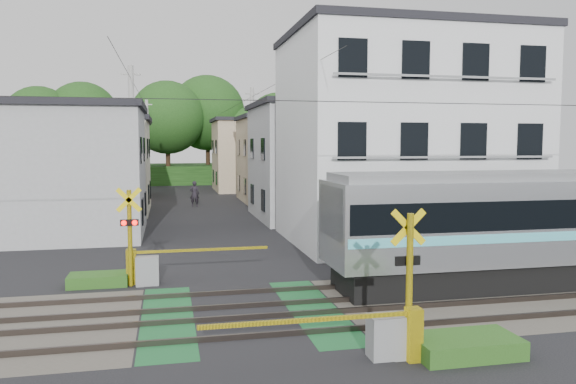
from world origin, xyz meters
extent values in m
plane|color=black|center=(0.00, 0.00, 0.00)|extent=(120.00, 120.00, 0.00)
cube|color=#47423A|center=(0.00, 0.00, 0.00)|extent=(120.00, 6.00, 0.00)
cube|color=black|center=(0.00, 0.00, 0.01)|extent=(5.20, 120.00, 0.00)
cube|color=#145126|center=(-1.90, 0.00, 0.01)|extent=(1.30, 6.00, 0.00)
cube|color=#145126|center=(1.90, 0.00, 0.01)|extent=(1.30, 6.00, 0.00)
cube|color=#3F3833|center=(0.00, -1.90, 0.07)|extent=(120.00, 0.08, 0.14)
cube|color=#3F3833|center=(0.00, -0.50, 0.07)|extent=(120.00, 0.08, 0.14)
cube|color=#3F3833|center=(0.00, 0.50, 0.07)|extent=(120.00, 0.08, 0.14)
cube|color=#3F3833|center=(0.00, 1.90, 0.07)|extent=(120.00, 0.08, 0.14)
cube|color=black|center=(5.30, 1.20, 0.28)|extent=(2.28, 2.09, 0.57)
cube|color=black|center=(2.79, 1.20, 2.46)|extent=(0.10, 2.29, 1.48)
cylinder|color=yellow|center=(3.00, -3.60, 1.50)|extent=(0.14, 0.14, 3.00)
cube|color=yellow|center=(3.00, -3.50, 2.70)|extent=(0.77, 0.05, 0.77)
cube|color=yellow|center=(3.00, -3.50, 2.70)|extent=(0.77, 0.05, 0.77)
cube|color=black|center=(3.00, -3.50, 2.00)|extent=(0.55, 0.05, 0.20)
sphere|color=#FF0C07|center=(2.84, -3.44, 2.00)|extent=(0.16, 0.16, 0.16)
sphere|color=#FF0C07|center=(3.16, -3.44, 2.00)|extent=(0.16, 0.16, 0.16)
cube|color=gray|center=(2.50, -3.60, 0.45)|extent=(0.70, 0.50, 0.90)
cube|color=yellow|center=(3.00, -3.85, 0.55)|extent=(0.30, 0.30, 1.10)
cube|color=yellow|center=(0.75, -3.85, 1.00)|extent=(4.20, 0.08, 0.08)
cylinder|color=yellow|center=(-3.00, 3.60, 1.50)|extent=(0.14, 0.14, 3.00)
cube|color=yellow|center=(-3.00, 3.50, 2.70)|extent=(0.77, 0.05, 0.77)
cube|color=yellow|center=(-3.00, 3.50, 2.70)|extent=(0.77, 0.05, 0.77)
cube|color=black|center=(-3.00, 3.50, 2.00)|extent=(0.55, 0.05, 0.20)
sphere|color=#FF0C07|center=(-3.16, 3.44, 2.00)|extent=(0.16, 0.16, 0.16)
sphere|color=#FF0C07|center=(-2.84, 3.44, 2.00)|extent=(0.16, 0.16, 0.16)
cube|color=gray|center=(-2.50, 3.60, 0.45)|extent=(0.70, 0.50, 0.90)
cube|color=yellow|center=(-3.00, 3.85, 0.55)|extent=(0.30, 0.30, 1.10)
cube|color=yellow|center=(-0.75, 3.85, 1.00)|extent=(4.20, 0.08, 0.08)
cube|color=silver|center=(8.50, 9.50, 4.50)|extent=(10.00, 8.00, 9.00)
cube|color=black|center=(8.50, 9.50, 9.15)|extent=(10.20, 8.16, 0.30)
cube|color=black|center=(4.80, 5.47, 1.50)|extent=(1.10, 0.06, 1.40)
cube|color=black|center=(7.25, 5.47, 1.50)|extent=(1.10, 0.06, 1.40)
cube|color=black|center=(9.70, 5.47, 1.50)|extent=(1.10, 0.06, 1.40)
cube|color=black|center=(12.15, 5.47, 1.50)|extent=(1.10, 0.06, 1.40)
cube|color=gray|center=(8.50, 5.25, 0.90)|extent=(9.00, 0.06, 0.08)
cube|color=black|center=(4.80, 5.47, 4.50)|extent=(1.10, 0.06, 1.40)
cube|color=black|center=(7.25, 5.47, 4.50)|extent=(1.10, 0.06, 1.40)
cube|color=black|center=(9.70, 5.47, 4.50)|extent=(1.10, 0.06, 1.40)
cube|color=black|center=(12.15, 5.47, 4.50)|extent=(1.10, 0.06, 1.40)
cube|color=gray|center=(8.50, 5.25, 3.90)|extent=(9.00, 0.06, 0.08)
cube|color=black|center=(4.80, 5.47, 7.50)|extent=(1.10, 0.06, 1.40)
cube|color=black|center=(7.25, 5.47, 7.50)|extent=(1.10, 0.06, 1.40)
cube|color=black|center=(9.70, 5.47, 7.50)|extent=(1.10, 0.06, 1.40)
cube|color=black|center=(12.15, 5.47, 7.50)|extent=(1.10, 0.06, 1.40)
cube|color=gray|center=(8.50, 5.25, 6.90)|extent=(9.00, 0.06, 0.08)
cube|color=#A1A3A6|center=(-6.50, 14.00, 3.00)|extent=(7.00, 7.00, 6.00)
cube|color=black|center=(-6.50, 14.00, 6.15)|extent=(7.35, 7.35, 0.30)
cube|color=black|center=(-2.97, 12.25, 1.30)|extent=(0.06, 1.00, 1.20)
cube|color=black|center=(-2.97, 15.75, 1.30)|extent=(0.06, 1.00, 1.20)
cube|color=black|center=(-2.97, 12.25, 4.10)|extent=(0.06, 1.00, 1.20)
cube|color=black|center=(-2.97, 15.75, 4.10)|extent=(0.06, 1.00, 1.20)
cube|color=#A1A3A6|center=(6.80, 18.00, 3.25)|extent=(7.00, 8.00, 6.50)
cube|color=black|center=(6.80, 18.00, 6.65)|extent=(7.35, 8.40, 0.30)
cube|color=black|center=(3.27, 16.00, 1.30)|extent=(0.06, 1.00, 1.20)
cube|color=black|center=(3.27, 20.00, 1.30)|extent=(0.06, 1.00, 1.20)
cube|color=black|center=(3.27, 16.00, 4.10)|extent=(0.06, 1.00, 1.20)
cube|color=black|center=(3.27, 20.00, 4.10)|extent=(0.06, 1.00, 1.20)
cube|color=beige|center=(-7.00, 23.00, 2.90)|extent=(8.00, 7.00, 5.80)
cube|color=black|center=(-7.00, 23.00, 5.95)|extent=(8.40, 7.35, 0.30)
cube|color=black|center=(-2.97, 21.25, 1.30)|extent=(0.06, 1.00, 1.20)
cube|color=black|center=(-2.97, 24.75, 1.30)|extent=(0.06, 1.00, 1.20)
cube|color=black|center=(-2.97, 21.25, 4.10)|extent=(0.06, 1.00, 1.20)
cube|color=black|center=(-2.97, 24.75, 4.10)|extent=(0.06, 1.00, 1.20)
cube|color=tan|center=(7.20, 28.00, 3.10)|extent=(7.00, 7.00, 6.20)
cube|color=black|center=(7.20, 28.00, 6.35)|extent=(7.35, 7.35, 0.30)
cube|color=black|center=(3.67, 26.25, 1.30)|extent=(0.06, 1.00, 1.20)
cube|color=black|center=(3.67, 29.75, 1.30)|extent=(0.06, 1.00, 1.20)
cube|color=black|center=(3.67, 26.25, 4.10)|extent=(0.06, 1.00, 1.20)
cube|color=black|center=(3.67, 29.75, 4.10)|extent=(0.06, 1.00, 1.20)
cube|color=tan|center=(-6.80, 33.00, 3.00)|extent=(7.00, 8.00, 6.00)
cube|color=black|center=(-6.80, 33.00, 6.15)|extent=(7.35, 8.40, 0.30)
cube|color=black|center=(-3.27, 31.00, 1.30)|extent=(0.06, 1.00, 1.20)
cube|color=black|center=(-3.27, 35.00, 1.30)|extent=(0.06, 1.00, 1.20)
cube|color=black|center=(-3.27, 31.00, 4.10)|extent=(0.06, 1.00, 1.20)
cube|color=black|center=(-3.27, 35.00, 4.10)|extent=(0.06, 1.00, 1.20)
cube|color=tan|center=(6.50, 38.00, 3.20)|extent=(8.00, 7.00, 6.40)
cube|color=black|center=(6.50, 38.00, 6.55)|extent=(8.40, 7.35, 0.30)
cube|color=black|center=(2.47, 36.25, 1.30)|extent=(0.06, 1.00, 1.20)
cube|color=black|center=(2.47, 39.75, 1.30)|extent=(0.06, 1.00, 1.20)
cube|color=black|center=(2.47, 36.25, 4.10)|extent=(0.06, 1.00, 1.20)
cube|color=black|center=(2.47, 39.75, 4.10)|extent=(0.06, 1.00, 1.20)
cube|color=#204918|center=(0.00, 50.00, 1.00)|extent=(40.00, 10.00, 2.00)
cylinder|color=#332114|center=(-14.44, 47.28, 2.55)|extent=(0.50, 0.50, 5.09)
sphere|color=#204918|center=(-14.44, 47.28, 6.62)|extent=(7.13, 7.13, 7.13)
cylinder|color=#332114|center=(-10.42, 48.52, 2.71)|extent=(0.50, 0.50, 5.42)
sphere|color=#204918|center=(-10.42, 48.52, 7.05)|extent=(7.59, 7.59, 7.59)
cylinder|color=#332114|center=(-5.91, 49.49, 2.26)|extent=(0.50, 0.50, 4.53)
sphere|color=#204918|center=(-5.91, 49.49, 5.88)|extent=(6.34, 6.34, 6.34)
cylinder|color=#332114|center=(-1.72, 46.18, 2.73)|extent=(0.50, 0.50, 5.46)
sphere|color=#204918|center=(-1.72, 46.18, 7.09)|extent=(7.64, 7.64, 7.64)
cylinder|color=#332114|center=(2.69, 49.61, 3.00)|extent=(0.50, 0.50, 5.99)
sphere|color=#204918|center=(2.69, 49.61, 7.79)|extent=(8.39, 8.39, 8.39)
cylinder|color=#332114|center=(6.34, 48.42, 2.09)|extent=(0.50, 0.50, 4.18)
sphere|color=#204918|center=(6.34, 48.42, 5.43)|extent=(5.85, 5.85, 5.85)
cylinder|color=#332114|center=(10.42, 48.16, 2.52)|extent=(0.50, 0.50, 5.04)
sphere|color=#204918|center=(10.42, 48.16, 6.55)|extent=(7.06, 7.06, 7.06)
cylinder|color=#332114|center=(14.32, 46.82, 2.11)|extent=(0.50, 0.50, 4.23)
sphere|color=#204918|center=(14.32, 46.82, 5.49)|extent=(5.92, 5.92, 5.92)
cube|color=black|center=(6.00, 1.20, 5.60)|extent=(60.00, 0.02, 0.02)
cylinder|color=#A5A5A0|center=(-3.40, 13.00, 4.00)|extent=(0.26, 0.26, 8.00)
cube|color=#A5A5A0|center=(-3.40, 13.00, 7.60)|extent=(0.90, 0.08, 0.08)
cylinder|color=#A5A5A0|center=(3.60, 22.00, 4.00)|extent=(0.26, 0.26, 8.00)
cube|color=#A5A5A0|center=(3.60, 22.00, 7.60)|extent=(0.90, 0.08, 0.08)
cylinder|color=#A5A5A0|center=(-3.40, 34.00, 4.00)|extent=(0.26, 0.26, 8.00)
cube|color=#A5A5A0|center=(-3.40, 34.00, 7.60)|extent=(0.90, 0.08, 0.08)
cube|color=black|center=(-3.40, 23.50, 7.40)|extent=(0.02, 42.00, 0.02)
cube|color=black|center=(3.60, 23.50, 7.40)|extent=(0.02, 42.00, 0.02)
imported|color=black|center=(-0.01, 25.27, 0.90)|extent=(0.68, 0.47, 1.80)
cube|color=#2D5E1E|center=(4.20, -3.80, 0.20)|extent=(2.20, 1.20, 0.40)
cube|color=#2D5E1E|center=(-4.00, 3.90, 0.18)|extent=(1.80, 1.00, 0.36)
cube|color=#2D5E1E|center=(4.60, 3.20, 0.15)|extent=(1.50, 0.90, 0.30)
camera|label=1|loc=(-1.84, -14.16, 4.43)|focal=35.00mm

